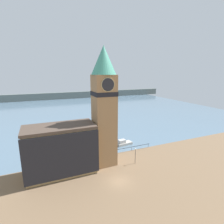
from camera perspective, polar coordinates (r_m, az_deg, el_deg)
The scene contains 9 objects.
ground_plane at distance 35.06m, azimuth 2.21°, elevation -21.72°, with size 160.00×160.00×0.00m, color brown.
water at distance 99.69m, azimuth -15.34°, elevation 0.86°, with size 160.00×120.00×0.00m.
far_shoreline at distance 138.55m, azimuth -17.71°, elevation 5.01°, with size 180.00×3.00×5.00m.
pier_railing at distance 46.30m, azimuth 6.44°, elevation -11.38°, with size 10.80×0.08×1.09m.
clock_tower at distance 36.48m, azimuth -2.60°, elevation 2.41°, with size 5.04×5.04×25.05m.
pier_building at distance 36.70m, azimuth -16.36°, elevation -11.72°, with size 13.63×6.66×9.87m.
boat_near at distance 49.80m, azimuth 3.79°, elevation -10.02°, with size 4.58×2.32×1.59m.
mooring_bollard_near at distance 42.65m, azimuth 0.05°, elevation -14.44°, with size 0.27×0.27×0.63m.
lamp_post at distance 39.89m, azimuth 7.63°, elevation -13.07°, with size 0.32×0.32×3.58m.
Camera 1 is at (-12.41, -26.08, 19.87)m, focal length 28.00 mm.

